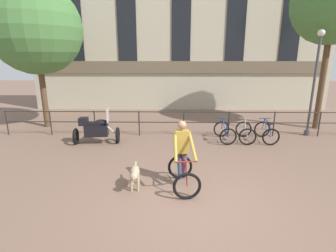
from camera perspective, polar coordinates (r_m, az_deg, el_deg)
The scene contains 12 objects.
ground_plane at distance 6.35m, azimuth 5.31°, elevation -16.13°, with size 60.00×60.00×0.00m, color #7A5B4C.
canal_railing at distance 10.93m, azimuth 3.47°, elevation 1.47°, with size 15.05×0.05×1.05m.
building_facade at distance 16.49m, azimuth 2.85°, elevation 20.71°, with size 18.00×0.72×9.82m.
cyclist_with_bike at distance 6.71m, azimuth 3.22°, elevation -7.00°, with size 0.82×1.24×1.70m.
dog at distance 6.75m, azimuth -7.26°, elevation -10.24°, with size 0.30×1.00×0.59m.
parked_motorcycle at distance 10.33m, azimuth -15.39°, elevation -0.73°, with size 1.75×0.80×1.35m.
parked_bicycle_near_lamp at distance 10.58m, azimuth 12.23°, elevation -1.29°, with size 0.73×1.15×0.86m.
parked_bicycle_mid_left at distance 10.77m, azimuth 16.52°, elevation -1.29°, with size 0.78×1.18×0.86m.
parked_bicycle_mid_right at distance 11.02m, azimuth 20.64°, elevation -1.28°, with size 0.67×1.12×0.86m.
street_lamp at distance 12.22m, azimuth 29.31°, elevation 9.07°, with size 0.28×0.28×4.27m.
tree_canalside_left at distance 13.43m, azimuth -26.86°, elevation 18.36°, with size 3.96×3.96×6.39m.
tree_canalside_right at distance 13.80m, azimuth 32.46°, elevation 21.77°, with size 3.46×3.46×7.16m.
Camera 1 is at (-0.46, -5.41, 3.29)m, focal length 28.00 mm.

